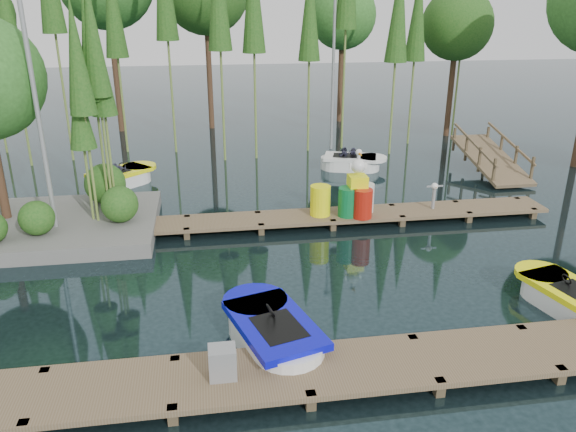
{
  "coord_description": "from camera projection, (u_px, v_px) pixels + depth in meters",
  "views": [
    {
      "loc": [
        -1.45,
        -12.21,
        6.1
      ],
      "look_at": [
        0.5,
        0.5,
        1.1
      ],
      "focal_mm": 35.0,
      "sensor_mm": 36.0,
      "label": 1
    }
  ],
  "objects": [
    {
      "name": "near_dock",
      "position": [
        304.0,
        372.0,
        9.43
      ],
      "size": [
        18.0,
        1.5,
        0.5
      ],
      "color": "brown",
      "rests_on": "ground"
    },
    {
      "name": "seagull_post",
      "position": [
        434.0,
        191.0,
        16.39
      ],
      "size": [
        0.49,
        0.27,
        0.79
      ],
      "color": "gray",
      "rests_on": "far_dock"
    },
    {
      "name": "ground_plane",
      "position": [
        271.0,
        266.0,
        13.66
      ],
      "size": [
        90.0,
        90.0,
        0.0
      ],
      "primitive_type": "plane",
      "color": "#1B2F33"
    },
    {
      "name": "boat_blue",
      "position": [
        273.0,
        334.0,
        10.41
      ],
      "size": [
        2.02,
        3.07,
        0.95
      ],
      "rotation": [
        0.0,
        0.0,
        0.29
      ],
      "color": "white",
      "rests_on": "ground"
    },
    {
      "name": "boat_yellow_far",
      "position": [
        121.0,
        178.0,
        19.5
      ],
      "size": [
        2.7,
        2.62,
        1.3
      ],
      "rotation": [
        0.0,
        0.0,
        0.4
      ],
      "color": "white",
      "rests_on": "ground"
    },
    {
      "name": "boat_white_far",
      "position": [
        351.0,
        162.0,
        21.36
      ],
      "size": [
        2.72,
        1.83,
        1.18
      ],
      "rotation": [
        0.0,
        0.0,
        0.39
      ],
      "color": "white",
      "rests_on": "ground"
    },
    {
      "name": "lamp_island",
      "position": [
        32.0,
        79.0,
        13.65
      ],
      "size": [
        0.3,
        0.3,
        7.25
      ],
      "color": "gray",
      "rests_on": "ground"
    },
    {
      "name": "far_dock",
      "position": [
        295.0,
        218.0,
        16.03
      ],
      "size": [
        15.0,
        1.2,
        0.5
      ],
      "color": "brown",
      "rests_on": "ground"
    },
    {
      "name": "lamp_rear",
      "position": [
        334.0,
        47.0,
        22.82
      ],
      "size": [
        0.3,
        0.3,
        7.25
      ],
      "color": "gray",
      "rests_on": "ground"
    },
    {
      "name": "ramp",
      "position": [
        491.0,
        158.0,
        20.71
      ],
      "size": [
        1.5,
        3.94,
        1.49
      ],
      "color": "brown",
      "rests_on": "ground"
    },
    {
      "name": "utility_cabinet",
      "position": [
        222.0,
        362.0,
        9.12
      ],
      "size": [
        0.45,
        0.38,
        0.55
      ],
      "primitive_type": "cube",
      "color": "gray",
      "rests_on": "near_dock"
    },
    {
      "name": "drum_cluster",
      "position": [
        358.0,
        196.0,
        15.91
      ],
      "size": [
        1.11,
        1.02,
        1.92
      ],
      "color": "#0B6830",
      "rests_on": "far_dock"
    },
    {
      "name": "yellow_barrel",
      "position": [
        320.0,
        200.0,
        15.95
      ],
      "size": [
        0.58,
        0.58,
        0.87
      ],
      "primitive_type": "cylinder",
      "color": "#FFFE0D",
      "rests_on": "far_dock"
    },
    {
      "name": "boat_yellow_near",
      "position": [
        566.0,
        298.0,
        11.77
      ],
      "size": [
        1.62,
        2.62,
        0.82
      ],
      "rotation": [
        0.0,
        0.0,
        0.32
      ],
      "color": "white",
      "rests_on": "ground"
    },
    {
      "name": "island",
      "position": [
        15.0,
        118.0,
        14.65
      ],
      "size": [
        6.2,
        4.2,
        6.75
      ],
      "color": "slate",
      "rests_on": "ground"
    }
  ]
}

